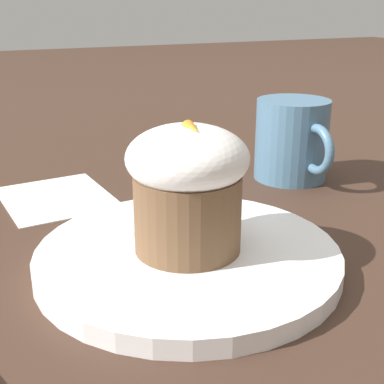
{
  "coord_description": "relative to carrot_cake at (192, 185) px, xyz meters",
  "views": [
    {
      "loc": [
        0.36,
        -0.16,
        0.21
      ],
      "look_at": [
        0.0,
        0.0,
        0.06
      ],
      "focal_mm": 50.0,
      "sensor_mm": 36.0,
      "label": 1
    }
  ],
  "objects": [
    {
      "name": "spoon",
      "position": [
        -0.02,
        -0.03,
        -0.05
      ],
      "size": [
        0.12,
        0.08,
        0.01
      ],
      "color": "silver",
      "rests_on": "dessert_plate"
    },
    {
      "name": "coffee_cup",
      "position": [
        -0.16,
        0.2,
        -0.02
      ],
      "size": [
        0.12,
        0.09,
        0.1
      ],
      "color": "teal",
      "rests_on": "ground_plane"
    },
    {
      "name": "carrot_cake",
      "position": [
        0.0,
        0.0,
        0.0
      ],
      "size": [
        0.1,
        0.1,
        0.11
      ],
      "color": "brown",
      "rests_on": "dessert_plate"
    },
    {
      "name": "paper_napkin",
      "position": [
        -0.2,
        -0.07,
        -0.07
      ],
      "size": [
        0.14,
        0.12,
        0.0
      ],
      "color": "white",
      "rests_on": "ground_plane"
    },
    {
      "name": "dessert_plate",
      "position": [
        -0.0,
        -0.0,
        -0.06
      ],
      "size": [
        0.25,
        0.25,
        0.02
      ],
      "color": "white",
      "rests_on": "ground_plane"
    },
    {
      "name": "ground_plane",
      "position": [
        -0.0,
        -0.0,
        -0.07
      ],
      "size": [
        4.0,
        4.0,
        0.0
      ],
      "primitive_type": "plane",
      "color": "#3D281E"
    }
  ]
}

